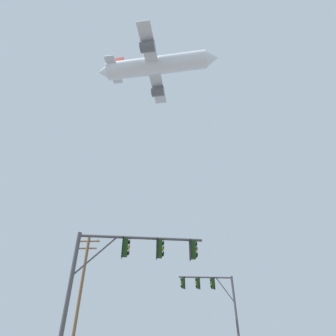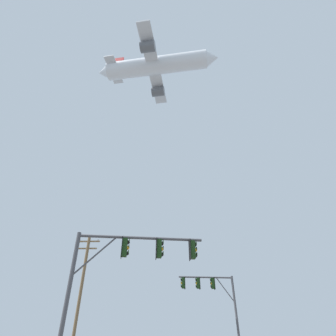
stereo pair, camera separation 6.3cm
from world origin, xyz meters
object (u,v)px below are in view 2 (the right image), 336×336
Objects in this scene: signal_pole_near at (128,261)px; airplane at (156,66)px; utility_pole at (81,287)px; signal_pole_far at (213,293)px.

airplane reaches higher than signal_pole_near.
airplane is at bearing 61.59° from utility_pole.
signal_pole_far is (5.69, 13.02, 0.27)m from signal_pole_near.
signal_pole_near is 0.25× the size of airplane.
utility_pole is 45.93m from airplane.
signal_pole_near is at bearing -87.29° from airplane.
signal_pole_far is 0.63× the size of utility_pole.
signal_pole_near is at bearing -63.63° from utility_pole.
utility_pole is (-6.22, 12.56, 0.72)m from signal_pole_near.
signal_pole_far is at bearing 66.40° from signal_pole_near.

